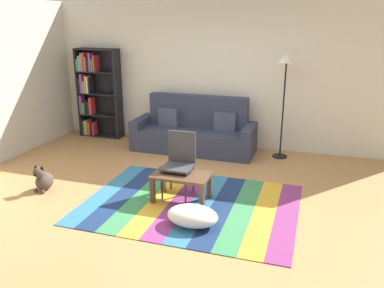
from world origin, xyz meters
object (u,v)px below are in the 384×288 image
bookshelf (95,92)px  coffee_table (181,179)px  pouf (193,216)px  couch (195,133)px  folding_chair (180,158)px  dog (43,180)px  tv_remote (187,174)px  standing_lamp (286,72)px

bookshelf → coffee_table: bearing=-41.6°
pouf → couch: bearing=106.9°
folding_chair → dog: bearing=-116.4°
pouf → tv_remote: size_ratio=4.15×
standing_lamp → folding_chair: (-1.19, -2.01, -0.98)m
dog → bookshelf: bearing=104.9°
dog → tv_remote: tv_remote is taller
couch → coffee_table: bearing=-77.2°
standing_lamp → tv_remote: 2.69m
bookshelf → standing_lamp: standing_lamp is taller
bookshelf → coffee_table: 3.71m
coffee_table → folding_chair: size_ratio=0.85×
couch → dog: size_ratio=5.69×
dog → standing_lamp: (3.11, 2.50, 1.36)m
bookshelf → tv_remote: (2.81, -2.43, -0.52)m
standing_lamp → folding_chair: standing_lamp is taller
bookshelf → tv_remote: size_ratio=12.05×
coffee_table → tv_remote: 0.11m
bookshelf → folding_chair: bearing=-40.1°
couch → folding_chair: 1.99m
pouf → standing_lamp: 3.23m
couch → tv_remote: couch is taller
bookshelf → standing_lamp: (3.83, -0.20, 0.60)m
couch → bookshelf: bearing=172.9°
bookshelf → coffee_table: size_ratio=2.35×
couch → standing_lamp: bearing=2.8°
coffee_table → standing_lamp: (1.10, 2.23, 1.20)m
tv_remote → folding_chair: (-0.17, 0.21, 0.13)m
dog → standing_lamp: 4.22m
standing_lamp → coffee_table: bearing=-116.2°
couch → tv_remote: 2.22m
couch → dog: bearing=-122.3°
pouf → folding_chair: (-0.44, 0.81, 0.41)m
tv_remote → coffee_table: bearing=-172.3°
bookshelf → pouf: bookshelf is taller
coffee_table → tv_remote: size_ratio=5.13×
standing_lamp → tv_remote: size_ratio=12.11×
bookshelf → dog: (0.72, -2.70, -0.76)m
standing_lamp → folding_chair: 2.54m
couch → dog: couch is taller
dog → couch: bearing=57.7°
dog → folding_chair: folding_chair is taller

